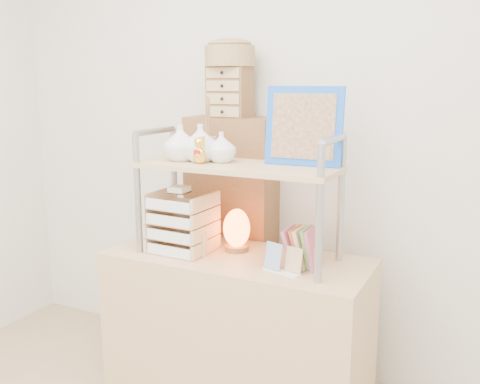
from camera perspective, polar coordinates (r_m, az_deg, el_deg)
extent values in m
cube|color=silver|center=(2.78, 4.34, 7.00)|extent=(3.40, 0.02, 2.60)
cube|color=tan|center=(2.59, -0.30, -14.75)|extent=(1.20, 0.50, 0.75)
cube|color=brown|center=(2.87, -0.83, -5.55)|extent=(0.46, 0.26, 1.35)
cylinder|color=#9398A0|center=(2.47, -10.86, -0.24)|extent=(0.03, 0.03, 0.55)
cylinder|color=#9398A0|center=(2.71, -7.04, 0.94)|extent=(0.03, 0.03, 0.55)
cylinder|color=#9398A0|center=(2.55, -9.06, 6.45)|extent=(0.03, 0.30, 0.03)
cylinder|color=#9398A0|center=(2.07, 8.48, -2.44)|extent=(0.03, 0.03, 0.55)
cylinder|color=#9398A0|center=(2.35, 10.74, -0.82)|extent=(0.03, 0.03, 0.55)
cylinder|color=#9398A0|center=(2.17, 9.93, 5.51)|extent=(0.03, 0.30, 0.03)
cube|color=tan|center=(2.34, -0.32, 2.72)|extent=(0.90, 0.34, 0.02)
imported|color=silver|center=(2.45, -6.35, 5.24)|extent=(0.16, 0.16, 0.16)
imported|color=silver|center=(2.42, -4.23, 5.24)|extent=(0.16, 0.16, 0.17)
imported|color=silver|center=(2.39, -1.99, 4.81)|extent=(0.13, 0.13, 0.14)
cylinder|color=#2659A7|center=(2.54, -3.32, 4.78)|extent=(0.07, 0.07, 0.10)
cube|color=blue|center=(2.31, 6.83, 6.98)|extent=(0.34, 0.07, 0.34)
cube|color=brown|center=(2.30, 6.74, 6.97)|extent=(0.28, 0.05, 0.28)
cube|color=#BE536E|center=(2.29, 7.81, -6.04)|extent=(0.05, 0.12, 0.17)
cube|color=#73A954|center=(2.31, 7.45, -5.84)|extent=(0.05, 0.12, 0.17)
cube|color=tan|center=(2.30, 6.76, -5.91)|extent=(0.06, 0.13, 0.17)
cube|color=#CC5F30|center=(2.32, 6.42, -5.70)|extent=(0.07, 0.14, 0.17)
cube|color=#BE536E|center=(2.31, 5.73, -5.77)|extent=(0.07, 0.14, 0.17)
cube|color=tan|center=(2.53, -6.11, -6.08)|extent=(0.26, 0.24, 0.01)
cube|color=white|center=(2.43, -7.61, -6.29)|extent=(0.23, 0.02, 0.05)
cube|color=tan|center=(2.51, -6.15, -4.56)|extent=(0.26, 0.24, 0.01)
cube|color=white|center=(2.41, -7.65, -4.71)|extent=(0.23, 0.02, 0.05)
cube|color=tan|center=(2.49, -6.18, -3.01)|extent=(0.26, 0.24, 0.01)
cube|color=white|center=(2.39, -7.70, -3.09)|extent=(0.23, 0.02, 0.05)
cube|color=tan|center=(2.48, -6.22, -1.44)|extent=(0.26, 0.24, 0.01)
cube|color=white|center=(2.38, -7.74, -1.46)|extent=(0.23, 0.02, 0.05)
cube|color=beige|center=(2.44, -6.51, 0.27)|extent=(0.08, 0.08, 0.03)
cylinder|color=brown|center=(2.52, -0.36, -5.98)|extent=(0.11, 0.11, 0.02)
ellipsoid|color=#FF5D1E|center=(2.49, -0.36, -3.80)|extent=(0.13, 0.12, 0.18)
cube|color=tan|center=(2.44, -4.46, -5.52)|extent=(0.08, 0.04, 0.11)
cylinder|color=white|center=(2.43, -4.67, -5.53)|extent=(0.05, 0.01, 0.05)
cube|color=white|center=(2.25, 4.49, -8.48)|extent=(0.17, 0.09, 0.01)
cube|color=#215097|center=(2.24, 3.56, -6.82)|extent=(0.08, 0.04, 0.11)
cube|color=tan|center=(2.22, 5.75, -7.18)|extent=(0.08, 0.04, 0.10)
cube|color=brown|center=(2.72, -1.08, 10.62)|extent=(0.20, 0.15, 0.25)
cube|color=tan|center=(2.66, -1.85, 8.56)|extent=(0.18, 0.01, 0.05)
cube|color=tan|center=(2.66, -1.86, 9.91)|extent=(0.18, 0.01, 0.05)
cube|color=tan|center=(2.66, -1.87, 11.26)|extent=(0.18, 0.01, 0.05)
cube|color=tan|center=(2.66, -1.88, 12.61)|extent=(0.18, 0.01, 0.05)
cylinder|color=olive|center=(2.73, -1.09, 14.30)|extent=(0.25, 0.25, 0.10)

